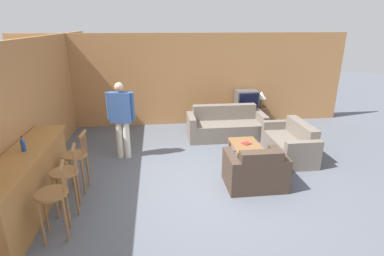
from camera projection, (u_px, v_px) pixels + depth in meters
The scene contains 17 objects.
ground_plane at pixel (206, 185), 5.57m from camera, with size 24.00×24.00×0.00m, color #565B66.
wall_back at pixel (186, 80), 8.60m from camera, with size 9.40×0.08×2.60m.
wall_left at pixel (40, 104), 6.04m from camera, with size 0.08×8.70×2.60m.
bar_counter at pixel (28, 184), 4.61m from camera, with size 0.55×2.60×1.03m.
bar_chair_near at pixel (53, 199), 4.06m from camera, with size 0.49×0.49×1.10m.
bar_chair_mid at pixel (66, 177), 4.63m from camera, with size 0.49×0.49×1.10m.
bar_chair_far at pixel (76, 159), 5.22m from camera, with size 0.45×0.45×1.10m.
couch_far at pixel (226, 126), 7.81m from camera, with size 1.99×0.82×0.82m.
armchair_near at pixel (255, 171), 5.45m from camera, with size 1.05×0.78×0.80m.
loveseat_right at pixel (290, 144), 6.69m from camera, with size 0.75×1.49×0.79m.
coffee_table at pixel (246, 146), 6.53m from camera, with size 0.60×0.88×0.36m.
tv_unit at pixel (245, 116), 8.83m from camera, with size 1.22×0.46×0.52m.
tv at pixel (246, 99), 8.66m from camera, with size 0.62×0.49×0.51m.
bottle at pixel (23, 144), 4.49m from camera, with size 0.07×0.07×0.24m.
book_on_table at pixel (246, 143), 6.52m from camera, with size 0.23×0.22×0.02m.
table_lamp at pixel (261, 95), 8.68m from camera, with size 0.30×0.30×0.46m.
person_by_window at pixel (121, 116), 6.43m from camera, with size 0.59×0.25×1.70m.
Camera 1 is at (-0.83, -4.83, 2.87)m, focal length 28.00 mm.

